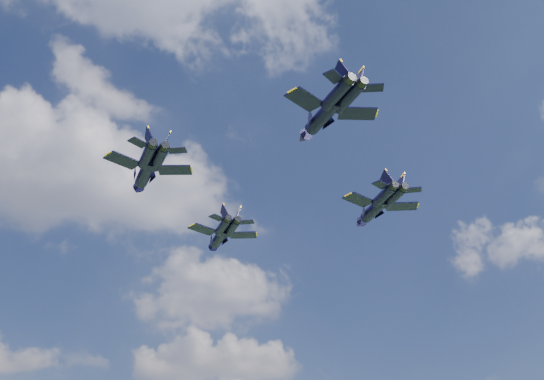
{
  "coord_description": "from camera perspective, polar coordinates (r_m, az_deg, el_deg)",
  "views": [
    {
      "loc": [
        -19.27,
        -71.67,
        11.24
      ],
      "look_at": [
        -0.3,
        9.12,
        55.24
      ],
      "focal_mm": 45.0,
      "sensor_mm": 36.0,
      "label": 1
    }
  ],
  "objects": [
    {
      "name": "jet_left",
      "position": [
        93.53,
        -10.57,
        1.4
      ],
      "size": [
        11.85,
        15.46,
        3.66
      ],
      "rotation": [
        0.0,
        0.0,
        0.14
      ],
      "color": "black"
    },
    {
      "name": "jet_slot",
      "position": [
        79.49,
        4.18,
        6.12
      ],
      "size": [
        11.42,
        15.08,
        3.56
      ],
      "rotation": [
        0.0,
        0.0,
        0.19
      ],
      "color": "black"
    },
    {
      "name": "jet_lead",
      "position": [
        109.37,
        -4.44,
        -3.98
      ],
      "size": [
        11.22,
        14.49,
        3.45
      ],
      "rotation": [
        0.0,
        0.0,
        0.11
      ],
      "color": "black"
    },
    {
      "name": "jet_right",
      "position": [
        101.8,
        8.48,
        -1.64
      ],
      "size": [
        11.89,
        15.27,
        3.65
      ],
      "rotation": [
        0.0,
        0.0,
        0.08
      ],
      "color": "black"
    }
  ]
}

